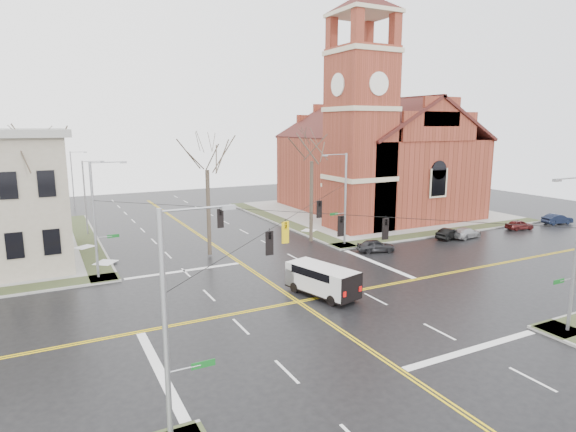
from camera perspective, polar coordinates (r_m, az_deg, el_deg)
name	(u,v)px	position (r m, az deg, el deg)	size (l,w,h in m)	color
ground	(298,302)	(33.22, 1.22, -10.13)	(120.00, 120.00, 0.00)	black
sidewalks	(298,301)	(33.19, 1.22, -10.00)	(80.00, 80.00, 0.17)	gray
road_markings	(298,302)	(33.22, 1.22, -10.12)	(100.00, 100.00, 0.01)	gold
church	(373,151)	(65.49, 10.02, 7.63)	(24.28, 27.48, 27.50)	maroon
signal_pole_ne	(344,196)	(47.27, 6.64, 2.31)	(2.75, 0.22, 9.00)	gray
signal_pole_nw	(96,217)	(39.50, -21.76, -0.06)	(2.75, 0.22, 9.00)	gray
signal_pole_se	(575,250)	(31.33, 30.85, -3.51)	(2.75, 0.22, 9.00)	gray
signal_pole_sw	(170,328)	(17.55, -13.77, -12.73)	(2.75, 0.22, 9.00)	gray
span_wires	(299,212)	(31.54, 1.26, 0.45)	(23.02, 23.02, 0.03)	black
traffic_signals	(303,225)	(31.11, 1.84, -1.10)	(8.21, 8.26, 1.30)	black
streetlight_north_a	(86,195)	(55.88, -22.80, 2.35)	(2.30, 0.20, 8.00)	gray
streetlight_north_b	(73,177)	(75.71, -24.10, 4.25)	(2.30, 0.20, 8.00)	gray
cargo_van	(320,278)	(34.18, 3.79, -7.33)	(3.50, 5.85, 2.09)	white
parked_car_a	(376,246)	(46.24, 10.35, -3.48)	(1.41, 3.50, 1.19)	black
parked_car_b	(449,234)	(53.36, 18.59, -1.99)	(1.21, 3.48, 1.15)	black
parked_car_c	(466,233)	(54.47, 20.37, -1.87)	(1.56, 3.84, 1.11)	#A3A3A6
parked_car_d	(519,225)	(61.15, 25.74, -0.94)	(1.33, 3.29, 1.12)	#4F1616
parked_car_e	(557,219)	(66.70, 29.29, -0.30)	(1.31, 3.75, 1.24)	black
tree_nw_far	(33,161)	(41.34, -27.95, 5.75)	(4.00, 4.00, 12.63)	#3E3427
tree_nw_near	(207,164)	(43.36, -9.58, 6.07)	(4.00, 4.00, 11.61)	#3E3427
tree_ne	(312,156)	(48.00, 2.83, 7.14)	(4.00, 4.00, 12.18)	#3E3427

